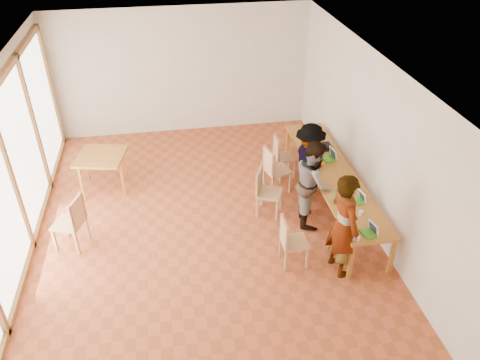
# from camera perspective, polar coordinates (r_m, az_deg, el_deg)

# --- Properties ---
(ground) EXTENTS (8.00, 8.00, 0.00)m
(ground) POSITION_cam_1_polar(r_m,az_deg,el_deg) (8.57, -4.53, -5.95)
(ground) COLOR #AF4E2A
(ground) RESTS_ON ground
(wall_back) EXTENTS (6.00, 0.10, 3.00)m
(wall_back) POSITION_cam_1_polar(r_m,az_deg,el_deg) (11.32, -7.03, 12.95)
(wall_back) COLOR beige
(wall_back) RESTS_ON ground
(wall_right) EXTENTS (0.10, 8.00, 3.00)m
(wall_right) POSITION_cam_1_polar(r_m,az_deg,el_deg) (8.43, 15.77, 4.37)
(wall_right) COLOR beige
(wall_right) RESTS_ON ground
(window_wall) EXTENTS (0.10, 8.00, 3.00)m
(window_wall) POSITION_cam_1_polar(r_m,az_deg,el_deg) (8.09, -26.35, 0.61)
(window_wall) COLOR white
(window_wall) RESTS_ON ground
(ceiling) EXTENTS (6.00, 8.00, 0.04)m
(ceiling) POSITION_cam_1_polar(r_m,az_deg,el_deg) (7.05, -5.63, 13.36)
(ceiling) COLOR white
(ceiling) RESTS_ON wall_back
(communal_table) EXTENTS (0.80, 4.00, 0.75)m
(communal_table) POSITION_cam_1_polar(r_m,az_deg,el_deg) (8.90, 11.25, 0.70)
(communal_table) COLOR #B97C29
(communal_table) RESTS_ON ground
(side_table) EXTENTS (0.90, 0.90, 0.75)m
(side_table) POSITION_cam_1_polar(r_m,az_deg,el_deg) (9.67, -16.57, 2.50)
(side_table) COLOR #B97C29
(side_table) RESTS_ON ground
(chair_near) EXTENTS (0.42, 0.42, 0.47)m
(chair_near) POSITION_cam_1_polar(r_m,az_deg,el_deg) (7.56, 6.04, -6.97)
(chair_near) COLOR tan
(chair_near) RESTS_ON ground
(chair_mid) EXTENTS (0.58, 0.58, 0.50)m
(chair_mid) POSITION_cam_1_polar(r_m,az_deg,el_deg) (8.62, 2.97, -0.80)
(chair_mid) COLOR tan
(chair_mid) RESTS_ON ground
(chair_far) EXTENTS (0.55, 0.55, 0.52)m
(chair_far) POSITION_cam_1_polar(r_m,az_deg,el_deg) (9.21, 4.07, 1.75)
(chair_far) COLOR tan
(chair_far) RESTS_ON ground
(chair_empty) EXTENTS (0.43, 0.43, 0.48)m
(chair_empty) POSITION_cam_1_polar(r_m,az_deg,el_deg) (9.77, 4.96, 3.40)
(chair_empty) COLOR tan
(chair_empty) RESTS_ON ground
(chair_spare) EXTENTS (0.60, 0.60, 0.53)m
(chair_spare) POSITION_cam_1_polar(r_m,az_deg,el_deg) (8.29, -19.71, -4.34)
(chair_spare) COLOR tan
(chair_spare) RESTS_ON ground
(person_near) EXTENTS (0.55, 0.73, 1.81)m
(person_near) POSITION_cam_1_polar(r_m,az_deg,el_deg) (7.36, 12.51, -5.38)
(person_near) COLOR gray
(person_near) RESTS_ON ground
(person_mid) EXTENTS (0.74, 0.89, 1.64)m
(person_mid) POSITION_cam_1_polar(r_m,az_deg,el_deg) (8.38, 8.90, -0.32)
(person_mid) COLOR gray
(person_mid) RESTS_ON ground
(person_far) EXTENTS (0.60, 1.02, 1.56)m
(person_far) POSITION_cam_1_polar(r_m,az_deg,el_deg) (9.06, 8.37, 2.24)
(person_far) COLOR gray
(person_far) RESTS_ON ground
(laptop_near) EXTENTS (0.26, 0.28, 0.20)m
(laptop_near) POSITION_cam_1_polar(r_m,az_deg,el_deg) (7.51, 15.64, -5.97)
(laptop_near) COLOR green
(laptop_near) RESTS_ON communal_table
(laptop_mid) EXTENTS (0.23, 0.25, 0.19)m
(laptop_mid) POSITION_cam_1_polar(r_m,az_deg,el_deg) (8.17, 14.42, -2.21)
(laptop_mid) COLOR green
(laptop_mid) RESTS_ON communal_table
(laptop_far) EXTENTS (0.27, 0.30, 0.23)m
(laptop_far) POSITION_cam_1_polar(r_m,az_deg,el_deg) (9.25, 11.00, 2.89)
(laptop_far) COLOR green
(laptop_far) RESTS_ON communal_table
(yellow_mug) EXTENTS (0.16, 0.16, 0.11)m
(yellow_mug) POSITION_cam_1_polar(r_m,az_deg,el_deg) (9.00, 9.87, 2.02)
(yellow_mug) COLOR gold
(yellow_mug) RESTS_ON communal_table
(green_bottle) EXTENTS (0.07, 0.07, 0.28)m
(green_bottle) POSITION_cam_1_polar(r_m,az_deg,el_deg) (7.97, 11.69, -2.02)
(green_bottle) COLOR #15642F
(green_bottle) RESTS_ON communal_table
(clear_glass) EXTENTS (0.07, 0.07, 0.09)m
(clear_glass) POSITION_cam_1_polar(r_m,az_deg,el_deg) (7.85, 14.51, -3.94)
(clear_glass) COLOR silver
(clear_glass) RESTS_ON communal_table
(condiment_cup) EXTENTS (0.08, 0.08, 0.06)m
(condiment_cup) POSITION_cam_1_polar(r_m,az_deg,el_deg) (7.36, 14.13, -6.92)
(condiment_cup) COLOR white
(condiment_cup) RESTS_ON communal_table
(pink_phone) EXTENTS (0.05, 0.10, 0.01)m
(pink_phone) POSITION_cam_1_polar(r_m,az_deg,el_deg) (8.16, 12.78, -2.36)
(pink_phone) COLOR #D2456F
(pink_phone) RESTS_ON communal_table
(black_pouch) EXTENTS (0.16, 0.26, 0.09)m
(black_pouch) POSITION_cam_1_polar(r_m,az_deg,el_deg) (9.60, 10.54, 4.04)
(black_pouch) COLOR black
(black_pouch) RESTS_ON communal_table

